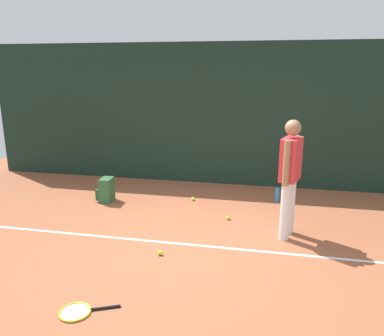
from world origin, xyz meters
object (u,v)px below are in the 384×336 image
at_px(tennis_racket, 78,311).
at_px(water_bottle, 277,195).
at_px(tennis_ball_by_fence, 228,218).
at_px(backpack, 106,190).
at_px(tennis_ball_mid_court, 160,253).
at_px(tennis_ball_near_player, 193,199).
at_px(tennis_player, 290,172).

xyz_separation_m(tennis_racket, water_bottle, (1.98, 3.75, 0.12)).
relative_size(tennis_racket, water_bottle, 2.41).
bearing_deg(tennis_ball_by_fence, backpack, 169.64).
bearing_deg(tennis_ball_mid_court, tennis_ball_near_player, 90.10).
bearing_deg(tennis_player, tennis_ball_mid_court, 137.55).
bearing_deg(tennis_racket, tennis_ball_near_player, -121.82).
bearing_deg(tennis_player, water_bottle, 21.98).
xyz_separation_m(tennis_player, tennis_ball_mid_court, (-1.63, -0.95, -0.93)).
bearing_deg(tennis_racket, tennis_ball_by_fence, -138.25).
height_order(tennis_racket, water_bottle, water_bottle).
distance_m(tennis_player, tennis_ball_near_player, 2.24).
bearing_deg(water_bottle, tennis_ball_near_player, -170.13).
xyz_separation_m(tennis_ball_near_player, tennis_ball_by_fence, (0.74, -0.77, 0.00)).
xyz_separation_m(tennis_player, backpack, (-3.18, 0.85, -0.76)).
bearing_deg(water_bottle, tennis_player, -85.37).
distance_m(backpack, tennis_ball_near_player, 1.60).
xyz_separation_m(tennis_ball_by_fence, tennis_ball_mid_court, (-0.74, -1.38, 0.00)).
height_order(tennis_ball_near_player, tennis_ball_mid_court, same).
bearing_deg(tennis_ball_by_fence, tennis_ball_mid_court, -118.17).
height_order(tennis_ball_mid_court, water_bottle, water_bottle).
bearing_deg(tennis_player, tennis_racket, 154.70).
relative_size(tennis_player, water_bottle, 6.48).
height_order(tennis_ball_near_player, tennis_ball_by_fence, same).
relative_size(tennis_ball_mid_court, water_bottle, 0.25).
distance_m(backpack, tennis_ball_by_fence, 2.34).
xyz_separation_m(tennis_player, tennis_racket, (-2.10, -2.28, -0.95)).
distance_m(tennis_racket, tennis_ball_by_fence, 2.97).
xyz_separation_m(tennis_player, tennis_ball_near_player, (-1.64, 1.20, -0.93)).
height_order(backpack, water_bottle, backpack).
relative_size(tennis_player, tennis_racket, 2.69).
relative_size(tennis_player, tennis_ball_mid_court, 25.76).
bearing_deg(backpack, tennis_player, 72.30).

